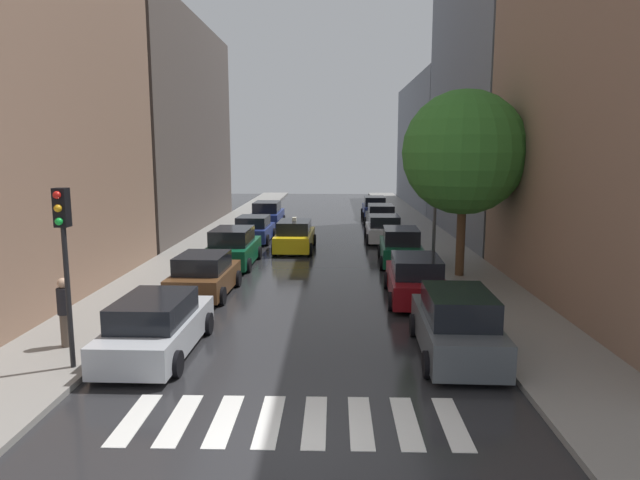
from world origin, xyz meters
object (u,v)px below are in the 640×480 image
(parked_car_right_second, at_px, (415,279))
(lamp_post_right, at_px, (436,173))
(street_tree_right, at_px, (464,153))
(traffic_light_left_corner, at_px, (64,238))
(parked_car_left_third, at_px, (233,248))
(parked_car_right_third, at_px, (400,247))
(taxi_midroad, at_px, (295,236))
(parked_car_right_sixth, at_px, (374,208))
(pedestrian_foreground, at_px, (65,310))
(parked_car_left_fourth, at_px, (254,230))
(parked_car_right_nearest, at_px, (457,326))
(parked_car_right_fifth, at_px, (381,218))
(parked_car_left_nearest, at_px, (157,327))
(parked_car_left_fifth, at_px, (267,215))
(parked_car_left_second, at_px, (204,276))
(parked_car_right_fourth, at_px, (384,229))

(parked_car_right_second, distance_m, lamp_post_right, 7.85)
(street_tree_right, bearing_deg, lamp_post_right, 98.40)
(parked_car_right_second, height_order, traffic_light_left_corner, traffic_light_left_corner)
(parked_car_left_third, height_order, street_tree_right, street_tree_right)
(parked_car_right_third, xyz_separation_m, taxi_midroad, (-5.22, 3.59, -0.04))
(parked_car_right_sixth, xyz_separation_m, pedestrian_foreground, (-10.24, -29.80, 0.32))
(parked_car_left_fourth, xyz_separation_m, parked_car_right_nearest, (7.89, -18.19, 0.10))
(parked_car_right_fifth, xyz_separation_m, taxi_midroad, (-5.25, -8.27, -0.03))
(parked_car_right_fifth, relative_size, pedestrian_foreground, 2.52)
(parked_car_left_nearest, bearing_deg, parked_car_left_fourth, 1.08)
(parked_car_right_fifth, bearing_deg, parked_car_left_fifth, 82.49)
(parked_car_left_second, bearing_deg, parked_car_left_third, 0.89)
(taxi_midroad, bearing_deg, parked_car_right_nearest, -159.58)
(parked_car_right_fifth, bearing_deg, traffic_light_left_corner, 160.17)
(parked_car_right_third, distance_m, parked_car_right_sixth, 18.00)
(parked_car_left_fourth, relative_size, parked_car_right_sixth, 0.91)
(parked_car_left_fourth, distance_m, lamp_post_right, 11.66)
(parked_car_left_nearest, xyz_separation_m, parked_car_right_sixth, (7.78, 29.89, 0.07))
(lamp_post_right, bearing_deg, parked_car_right_second, -105.11)
(taxi_midroad, relative_size, lamp_post_right, 0.64)
(parked_car_right_fifth, relative_size, street_tree_right, 0.62)
(parked_car_left_third, relative_size, taxi_midroad, 1.02)
(parked_car_left_second, bearing_deg, lamp_post_right, -54.37)
(taxi_midroad, xyz_separation_m, pedestrian_foreground, (-4.98, -15.39, 0.37))
(parked_car_right_nearest, xyz_separation_m, pedestrian_foreground, (-10.27, 0.07, 0.31))
(pedestrian_foreground, bearing_deg, parked_car_right_nearest, 57.09)
(parked_car_right_nearest, relative_size, street_tree_right, 0.60)
(parked_car_right_sixth, relative_size, pedestrian_foreground, 2.40)
(parked_car_left_third, distance_m, street_tree_right, 11.12)
(taxi_midroad, xyz_separation_m, lamp_post_right, (6.86, -3.11, 3.49))
(parked_car_right_third, distance_m, pedestrian_foreground, 15.60)
(parked_car_right_second, bearing_deg, parked_car_left_fourth, 33.44)
(parked_car_left_fifth, height_order, parked_car_right_third, parked_car_left_fifth)
(parked_car_left_third, distance_m, lamp_post_right, 10.08)
(parked_car_right_second, height_order, parked_car_right_sixth, parked_car_right_sixth)
(parked_car_right_second, distance_m, parked_car_right_fifth, 18.16)
(parked_car_left_nearest, relative_size, parked_car_left_third, 1.01)
(parked_car_left_fourth, distance_m, parked_car_right_fourth, 7.61)
(parked_car_left_nearest, height_order, lamp_post_right, lamp_post_right)
(parked_car_left_fifth, height_order, parked_car_right_nearest, parked_car_left_fifth)
(parked_car_right_fifth, bearing_deg, taxi_midroad, 148.26)
(parked_car_left_fourth, distance_m, parked_car_right_sixth, 14.08)
(parked_car_left_fourth, height_order, lamp_post_right, lamp_post_right)
(parked_car_left_third, height_order, traffic_light_left_corner, traffic_light_left_corner)
(parked_car_right_sixth, distance_m, street_tree_right, 21.45)
(parked_car_left_second, bearing_deg, parked_car_right_sixth, -16.45)
(pedestrian_foreground, bearing_deg, parked_car_left_fifth, 142.00)
(parked_car_right_nearest, relative_size, pedestrian_foreground, 2.46)
(parked_car_right_fifth, bearing_deg, street_tree_right, -171.20)
(parked_car_right_nearest, bearing_deg, parked_car_right_sixth, 1.75)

